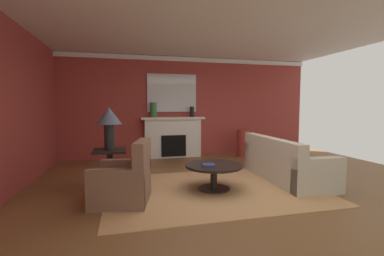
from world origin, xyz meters
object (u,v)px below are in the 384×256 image
Objects in this scene: sofa at (285,165)px; table_lamp at (109,120)px; coffee_table at (214,171)px; mantel_mirror at (172,93)px; vase_tall_corner at (243,143)px; fireplace at (173,138)px; side_table at (110,166)px; armchair_near_window at (124,183)px; vase_mantel_left at (153,110)px; vase_mantel_right at (192,112)px.

table_lamp reaches higher than sofa.
mantel_mirror is at bearing 93.21° from coffee_table.
coffee_table is 1.28× the size of vase_tall_corner.
table_lamp is 0.96× the size of vase_tall_corner.
fireplace reaches higher than side_table.
vase_mantel_left is at bearing 76.87° from armchair_near_window.
side_table reaches higher than coffee_table.
sofa reaches higher than vase_tall_corner.
mantel_mirror is at bearing 17.18° from vase_mantel_left.
mantel_mirror is at bearing 69.33° from armchair_near_window.
side_table is at bearing 163.58° from coffee_table.
coffee_table is 2.04m from table_lamp.
vase_tall_corner is at bearing -8.37° from fireplace.
coffee_table is 1.84m from side_table.
fireplace is 2.06m from vase_tall_corner.
vase_mantel_left reaches higher than vase_mantel_right.
vase_mantel_right is (-1.48, 0.25, 0.91)m from vase_tall_corner.
mantel_mirror is 1.48× the size of armchair_near_window.
vase_tall_corner is at bearing 56.94° from coffee_table.
table_lamp is at bearing 176.01° from sofa.
coffee_table is at bearing -169.72° from sofa.
coffee_table is 3.35× the size of vase_mantel_right.
fireplace is 6.02× the size of vase_mantel_right.
coffee_table is at bearing 10.47° from armchair_near_window.
vase_mantel_right reaches higher than vase_tall_corner.
vase_mantel_left is (-0.55, -0.17, -0.48)m from mantel_mirror.
vase_mantel_right is 0.72× the size of vase_mantel_left.
mantel_mirror reaches higher than vase_mantel_left.
mantel_mirror is 4.09m from armchair_near_window.
vase_mantel_left reaches higher than coffee_table.
vase_mantel_right is (0.37, 3.09, 0.97)m from coffee_table.
vase_mantel_left is at bearing 174.47° from vase_tall_corner.
sofa is 2.57m from vase_tall_corner.
coffee_table is 3.39m from vase_tall_corner.
sofa is at bearing -50.47° from vase_mantel_left.
armchair_near_window is 3.62m from vase_mantel_left.
coffee_table is 3.26m from vase_mantel_right.
vase_mantel_right reaches higher than fireplace.
sofa is 3.22m from vase_mantel_right.
armchair_near_window is at bearing -110.67° from mantel_mirror.
table_lamp is at bearing -111.88° from vase_mantel_left.
vase_mantel_right is (2.13, 2.57, 0.08)m from table_lamp.
mantel_mirror reaches higher than vase_tall_corner.
vase_tall_corner is at bearing 32.70° from side_table.
side_table is at bearing -147.30° from vase_tall_corner.
vase_tall_corner reaches higher than coffee_table.
coffee_table is 2.40× the size of vase_mantel_left.
vase_mantel_right is at bearing 50.33° from side_table.
sofa is at bearing -3.99° from table_lamp.
mantel_mirror reaches higher than sofa.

